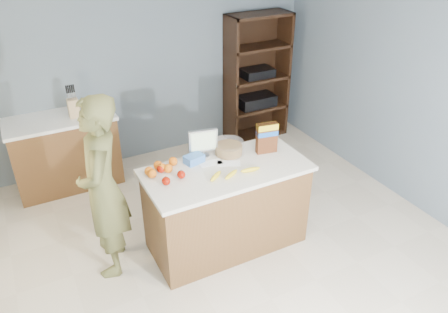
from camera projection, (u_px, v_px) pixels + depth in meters
name	position (u px, v px, depth m)	size (l,w,h in m)	color
floor	(240.00, 260.00, 4.29)	(4.50, 5.00, 0.02)	beige
walls	(244.00, 105.00, 3.47)	(4.52, 5.02, 2.51)	slate
counter_peninsula	(226.00, 210.00, 4.32)	(1.56, 0.76, 0.90)	brown
back_cabinet	(66.00, 151.00, 5.28)	(1.24, 0.62, 0.90)	brown
shelving_unit	(255.00, 79.00, 6.30)	(0.90, 0.40, 1.80)	black
person	(103.00, 189.00, 3.83)	(0.64, 0.42, 1.74)	brown
knife_block	(73.00, 107.00, 5.02)	(0.12, 0.10, 0.31)	tan
envelopes	(220.00, 163.00, 4.15)	(0.39, 0.25, 0.00)	white
bananas	(237.00, 172.00, 3.97)	(0.52, 0.18, 0.04)	yellow
apples	(169.00, 175.00, 3.90)	(0.24, 0.29, 0.08)	#941002
oranges	(160.00, 168.00, 4.00)	(0.34, 0.20, 0.08)	orange
blue_carton	(194.00, 159.00, 4.15)	(0.18, 0.12, 0.08)	blue
salad_bowl	(229.00, 148.00, 4.29)	(0.30, 0.30, 0.13)	#267219
tv	(203.00, 142.00, 4.20)	(0.28, 0.12, 0.28)	silver
cereal_box	(267.00, 136.00, 4.26)	(0.22, 0.11, 0.31)	#592B14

